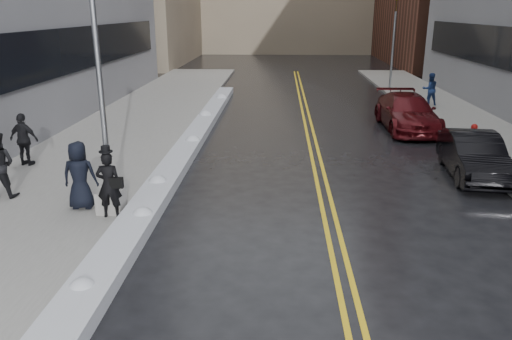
# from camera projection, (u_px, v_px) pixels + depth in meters

# --- Properties ---
(ground) EXTENTS (160.00, 160.00, 0.00)m
(ground) POSITION_uv_depth(u_px,v_px,m) (228.00, 254.00, 11.28)
(ground) COLOR black
(ground) RESTS_ON ground
(sidewalk_west) EXTENTS (5.50, 50.00, 0.15)m
(sidewalk_west) POSITION_uv_depth(u_px,v_px,m) (116.00, 139.00, 21.03)
(sidewalk_west) COLOR gray
(sidewalk_west) RESTS_ON ground
(sidewalk_east) EXTENTS (4.00, 50.00, 0.15)m
(sidewalk_east) POSITION_uv_depth(u_px,v_px,m) (497.00, 143.00, 20.30)
(sidewalk_east) COLOR gray
(sidewalk_east) RESTS_ON ground
(lane_line_left) EXTENTS (0.12, 50.00, 0.01)m
(lane_line_left) POSITION_uv_depth(u_px,v_px,m) (309.00, 143.00, 20.68)
(lane_line_left) COLOR gold
(lane_line_left) RESTS_ON ground
(lane_line_right) EXTENTS (0.12, 50.00, 0.01)m
(lane_line_right) POSITION_uv_depth(u_px,v_px,m) (316.00, 143.00, 20.66)
(lane_line_right) COLOR gold
(lane_line_right) RESTS_ON ground
(snow_ridge) EXTENTS (0.90, 30.00, 0.34)m
(snow_ridge) POSITION_uv_depth(u_px,v_px,m) (185.00, 150.00, 18.95)
(snow_ridge) COLOR #B9BBC2
(snow_ridge) RESTS_ON ground
(lamppost) EXTENTS (0.65, 0.65, 7.62)m
(lamppost) POSITION_uv_depth(u_px,v_px,m) (104.00, 124.00, 12.56)
(lamppost) COLOR gray
(lamppost) RESTS_ON sidewalk_west
(fire_hydrant) EXTENTS (0.26, 0.26, 0.73)m
(fire_hydrant) POSITION_uv_depth(u_px,v_px,m) (474.00, 132.00, 20.20)
(fire_hydrant) COLOR maroon
(fire_hydrant) RESTS_ON sidewalk_east
(traffic_signal) EXTENTS (0.16, 0.20, 6.00)m
(traffic_signal) POSITION_uv_depth(u_px,v_px,m) (393.00, 39.00, 32.65)
(traffic_signal) COLOR gray
(traffic_signal) RESTS_ON sidewalk_east
(pedestrian_fedora) EXTENTS (0.66, 0.45, 1.74)m
(pedestrian_fedora) POSITION_uv_depth(u_px,v_px,m) (109.00, 185.00, 12.70)
(pedestrian_fedora) COLOR black
(pedestrian_fedora) RESTS_ON sidewalk_west
(pedestrian_c) EXTENTS (0.93, 0.63, 1.85)m
(pedestrian_c) POSITION_uv_depth(u_px,v_px,m) (80.00, 175.00, 13.25)
(pedestrian_c) COLOR black
(pedestrian_c) RESTS_ON sidewalk_west
(pedestrian_d) EXTENTS (1.12, 0.62, 1.81)m
(pedestrian_d) POSITION_uv_depth(u_px,v_px,m) (24.00, 140.00, 16.98)
(pedestrian_d) COLOR black
(pedestrian_d) RESTS_ON sidewalk_west
(pedestrian_east) EXTENTS (0.94, 0.77, 1.78)m
(pedestrian_east) POSITION_uv_depth(u_px,v_px,m) (430.00, 89.00, 27.78)
(pedestrian_east) COLOR navy
(pedestrian_east) RESTS_ON sidewalk_east
(car_black) EXTENTS (1.93, 4.50, 1.44)m
(car_black) POSITION_uv_depth(u_px,v_px,m) (474.00, 155.00, 16.33)
(car_black) COLOR black
(car_black) RESTS_ON ground
(car_maroon) EXTENTS (2.28, 5.47, 1.58)m
(car_maroon) POSITION_uv_depth(u_px,v_px,m) (407.00, 112.00, 22.80)
(car_maroon) COLOR #3F0A0D
(car_maroon) RESTS_ON ground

